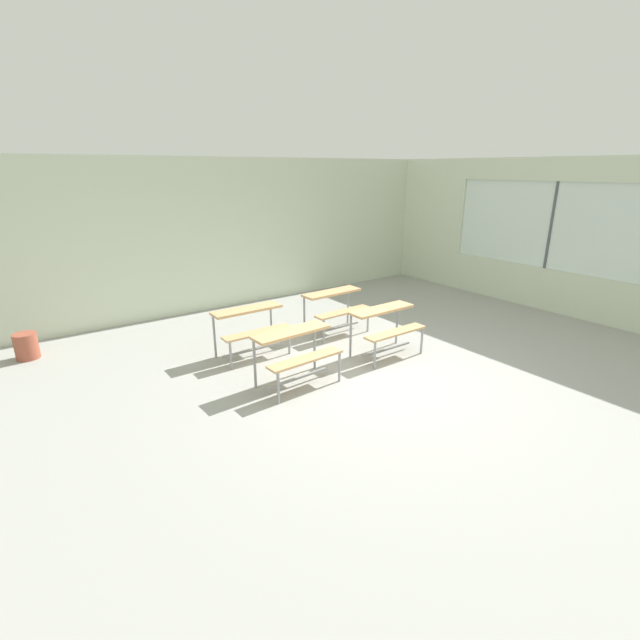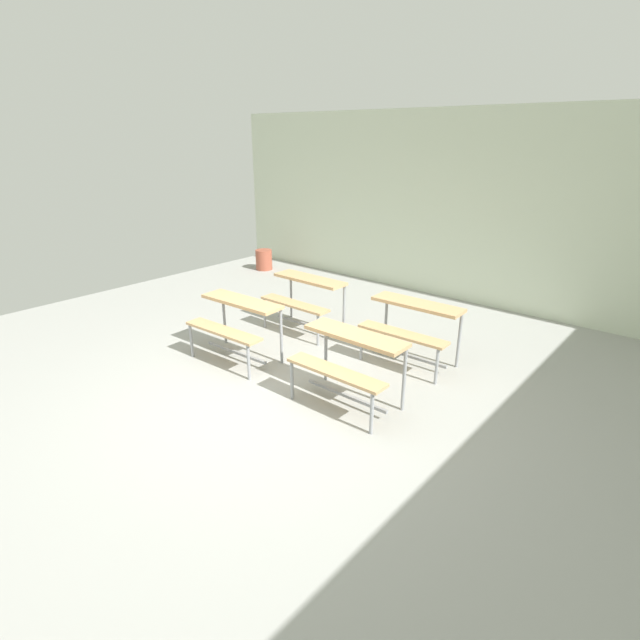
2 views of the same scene
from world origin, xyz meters
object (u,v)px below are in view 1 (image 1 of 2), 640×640
desk_bench_r0c0 (296,345)px  desk_bench_r1c1 (336,302)px  desk_bench_r0c1 (386,321)px  desk_bench_r1c0 (251,321)px  trash_bin (26,346)px

desk_bench_r0c0 → desk_bench_r1c1: size_ratio=1.01×
desk_bench_r0c1 → desk_bench_r1c1: (-0.02, 1.25, 0.00)m
desk_bench_r1c0 → desk_bench_r0c0: bearing=-89.1°
desk_bench_r0c0 → trash_bin: 4.30m
desk_bench_r0c1 → trash_bin: desk_bench_r0c1 is taller
desk_bench_r1c1 → desk_bench_r1c0: bearing=179.6°
desk_bench_r0c0 → desk_bench_r1c0: 1.25m
desk_bench_r1c1 → desk_bench_r0c0: bearing=-143.7°
desk_bench_r1c0 → desk_bench_r1c1: same height
desk_bench_r0c1 → trash_bin: 5.54m
desk_bench_r0c0 → desk_bench_r0c1: bearing=-1.6°
trash_bin → desk_bench_r0c1: bearing=-34.3°
desk_bench_r0c1 → desk_bench_r1c0: size_ratio=1.00×
desk_bench_r1c1 → trash_bin: size_ratio=2.76×
desk_bench_r0c1 → trash_bin: (-4.57, 3.12, -0.36)m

